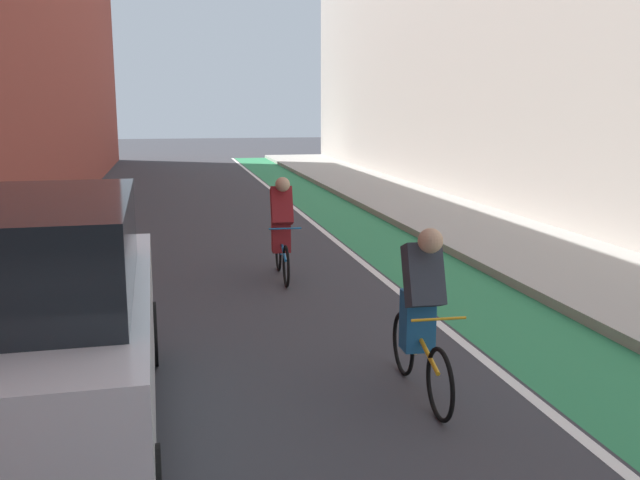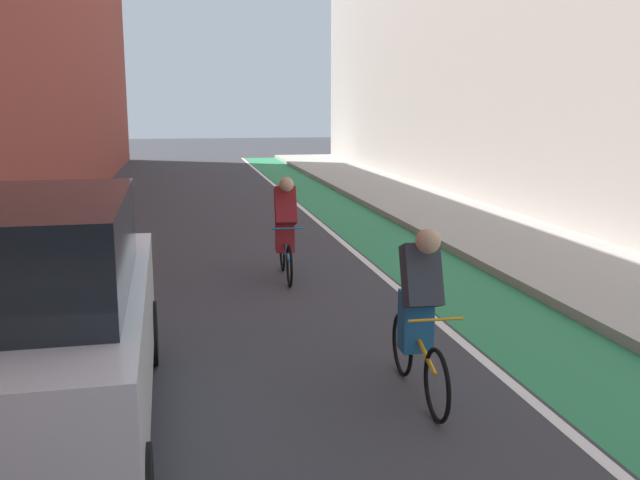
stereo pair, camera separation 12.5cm
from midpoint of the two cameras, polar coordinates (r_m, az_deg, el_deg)
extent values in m
plane|color=#38383D|center=(13.12, -5.39, -0.69)|extent=(94.71, 94.71, 0.00)
cube|color=#2D8451|center=(15.55, 3.90, 1.15)|extent=(1.60, 43.05, 0.00)
cube|color=white|center=(15.34, 0.65, 1.04)|extent=(0.12, 43.05, 0.00)
cube|color=#A8A59E|center=(16.28, 11.76, 1.63)|extent=(3.01, 43.05, 0.14)
cube|color=silver|center=(5.85, -22.76, -8.07)|extent=(2.03, 4.30, 0.95)
cube|color=black|center=(5.45, -23.76, -0.79)|extent=(1.75, 2.60, 0.75)
cylinder|color=black|center=(7.40, -13.57, -7.47)|extent=(0.24, 0.67, 0.66)
torus|color=black|center=(6.06, 10.15, -11.65)|extent=(0.06, 0.63, 0.63)
torus|color=black|center=(6.99, 7.27, -8.45)|extent=(0.06, 0.63, 0.63)
cylinder|color=gold|center=(6.44, 8.66, -8.11)|extent=(0.07, 0.96, 0.33)
cylinder|color=gold|center=(6.58, 8.18, -6.95)|extent=(0.04, 0.12, 0.55)
cylinder|color=gold|center=(5.94, 10.08, -6.45)|extent=(0.48, 0.04, 0.02)
cube|color=#1E598C|center=(6.49, 8.41, -6.56)|extent=(0.29, 0.25, 0.56)
cube|color=#333842|center=(6.25, 8.88, -2.88)|extent=(0.33, 0.41, 0.60)
sphere|color=tan|center=(6.03, 9.44, -0.09)|extent=(0.22, 0.22, 0.22)
torus|color=black|center=(10.23, -2.17, -2.16)|extent=(0.07, 0.63, 0.63)
torus|color=black|center=(11.25, -2.78, -0.96)|extent=(0.07, 0.63, 0.63)
cylinder|color=#1966A5|center=(10.70, -2.50, -0.38)|extent=(0.08, 0.96, 0.33)
cylinder|color=#1966A5|center=(10.86, -2.61, 0.22)|extent=(0.04, 0.12, 0.55)
cylinder|color=#1966A5|center=(10.20, -2.24, 0.95)|extent=(0.48, 0.04, 0.02)
cube|color=maroon|center=(10.77, -2.57, 0.51)|extent=(0.29, 0.25, 0.56)
cube|color=maroon|center=(10.57, -2.51, 2.84)|extent=(0.34, 0.41, 0.60)
sphere|color=tan|center=(10.37, -2.43, 4.58)|extent=(0.22, 0.22, 0.22)
camera|label=1|loc=(0.06, -89.51, 0.09)|focal=39.03mm
camera|label=2|loc=(0.06, 90.49, -0.09)|focal=39.03mm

